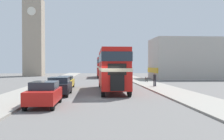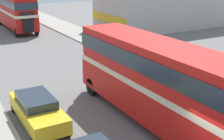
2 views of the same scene
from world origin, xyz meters
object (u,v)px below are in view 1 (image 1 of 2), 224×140
(double_decker_bus, at_px, (112,67))
(bus_distant, at_px, (103,66))
(car_parked_near, at_px, (44,94))
(car_parked_far, at_px, (65,82))
(car_parked_mid, at_px, (59,86))
(bicycle_on_pavement, at_px, (146,79))
(church_tower, at_px, (34,6))
(pedestrian_walking, at_px, (155,79))

(double_decker_bus, height_order, bus_distant, bus_distant)
(car_parked_near, height_order, car_parked_far, car_parked_near)
(double_decker_bus, relative_size, car_parked_mid, 2.80)
(car_parked_mid, relative_size, bicycle_on_pavement, 2.27)
(church_tower, bearing_deg, car_parked_far, -71.52)
(car_parked_mid, xyz_separation_m, car_parked_far, (-0.16, 5.89, -0.06))
(church_tower, bearing_deg, car_parked_near, -76.09)
(car_parked_near, xyz_separation_m, bicycle_on_pavement, (10.82, 20.36, -0.31))
(bicycle_on_pavement, bearing_deg, church_tower, 132.07)
(car_parked_far, distance_m, pedestrian_walking, 10.19)
(car_parked_far, bearing_deg, bicycle_on_pavement, 39.10)
(bus_distant, height_order, car_parked_mid, bus_distant)
(bicycle_on_pavement, bearing_deg, car_parked_far, -140.90)
(pedestrian_walking, height_order, church_tower, church_tower)
(bus_distant, height_order, car_parked_far, bus_distant)
(car_parked_mid, bearing_deg, car_parked_near, -91.48)
(car_parked_near, relative_size, car_parked_far, 0.84)
(pedestrian_walking, bearing_deg, bicycle_on_pavement, 84.95)
(car_parked_far, bearing_deg, car_parked_near, -89.95)
(double_decker_bus, height_order, car_parked_far, double_decker_bus)
(car_parked_far, distance_m, bicycle_on_pavement, 13.96)
(car_parked_near, bearing_deg, church_tower, 103.91)
(double_decker_bus, relative_size, bicycle_on_pavement, 6.36)
(double_decker_bus, xyz_separation_m, bus_distant, (0.17, 27.81, 0.05))
(car_parked_near, bearing_deg, bus_distant, 82.13)
(car_parked_mid, bearing_deg, car_parked_far, 91.52)
(pedestrian_walking, bearing_deg, car_parked_far, -174.43)
(car_parked_mid, height_order, bicycle_on_pavement, car_parked_mid)
(car_parked_far, xyz_separation_m, pedestrian_walking, (10.14, 0.99, 0.28))
(car_parked_far, bearing_deg, pedestrian_walking, 5.57)
(bus_distant, relative_size, church_tower, 0.34)
(car_parked_mid, bearing_deg, bus_distant, 80.98)
(car_parked_far, xyz_separation_m, church_tower, (-11.03, 33.02, 15.75))
(car_parked_near, distance_m, bicycle_on_pavement, 23.05)
(car_parked_mid, relative_size, pedestrian_walking, 2.55)
(double_decker_bus, distance_m, car_parked_mid, 5.96)
(car_parked_far, relative_size, bicycle_on_pavement, 2.64)
(bus_distant, bearing_deg, pedestrian_walking, -78.17)
(bus_distant, relative_size, car_parked_near, 2.75)
(car_parked_mid, height_order, church_tower, church_tower)
(bicycle_on_pavement, bearing_deg, bus_distant, 109.39)
(car_parked_mid, xyz_separation_m, pedestrian_walking, (9.98, 6.87, 0.21))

